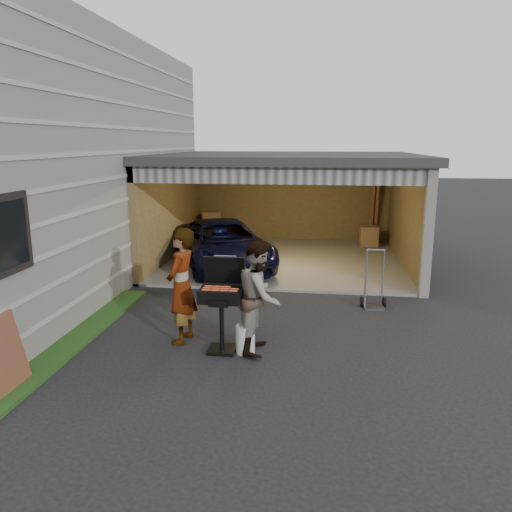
# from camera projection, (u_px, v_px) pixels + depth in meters

# --- Properties ---
(ground) EXTENTS (80.00, 80.00, 0.00)m
(ground) POSITION_uv_depth(u_px,v_px,m) (205.00, 357.00, 7.63)
(ground) COLOR black
(ground) RESTS_ON ground
(groundcover_strip) EXTENTS (0.50, 8.00, 0.06)m
(groundcover_strip) POSITION_uv_depth(u_px,v_px,m) (31.00, 376.00, 6.94)
(groundcover_strip) COLOR #193814
(groundcover_strip) RESTS_ON ground
(garage) EXTENTS (6.80, 6.30, 2.90)m
(garage) POSITION_uv_depth(u_px,v_px,m) (287.00, 192.00, 13.68)
(garage) COLOR #605E59
(garage) RESTS_ON ground
(minivan) EXTENTS (3.53, 4.70, 1.19)m
(minivan) POSITION_uv_depth(u_px,v_px,m) (223.00, 246.00, 12.76)
(minivan) COLOR black
(minivan) RESTS_ON ground
(woman) EXTENTS (0.54, 0.74, 1.89)m
(woman) POSITION_uv_depth(u_px,v_px,m) (181.00, 286.00, 8.03)
(woman) COLOR silver
(woman) RESTS_ON ground
(man) EXTENTS (0.71, 0.89, 1.78)m
(man) POSITION_uv_depth(u_px,v_px,m) (260.00, 296.00, 7.69)
(man) COLOR #513520
(man) RESTS_ON ground
(bbq_grill) EXTENTS (0.66, 0.58, 1.46)m
(bbq_grill) POSITION_uv_depth(u_px,v_px,m) (222.00, 297.00, 7.69)
(bbq_grill) COLOR black
(bbq_grill) RESTS_ON ground
(propane_tank) EXTENTS (0.39, 0.39, 0.45)m
(propane_tank) POSITION_uv_depth(u_px,v_px,m) (245.00, 339.00, 7.74)
(propane_tank) COLOR silver
(propane_tank) RESTS_ON ground
(plywood_panel) EXTENTS (0.25, 0.91, 1.01)m
(plywood_panel) POSITION_uv_depth(u_px,v_px,m) (0.00, 358.00, 6.40)
(plywood_panel) COLOR brown
(plywood_panel) RESTS_ON ground
(hand_truck) EXTENTS (0.50, 0.39, 1.19)m
(hand_truck) POSITION_uv_depth(u_px,v_px,m) (374.00, 297.00, 9.84)
(hand_truck) COLOR slate
(hand_truck) RESTS_ON ground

